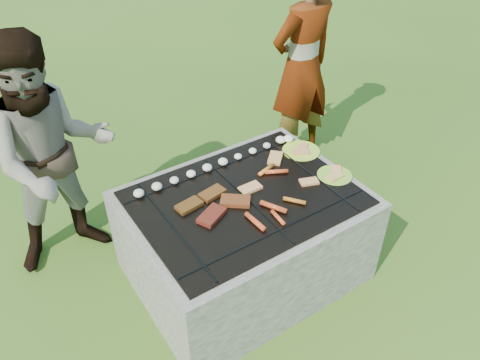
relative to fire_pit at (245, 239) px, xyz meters
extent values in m
plane|color=#234912|center=(0.00, 0.00, -0.28)|extent=(60.00, 60.00, 0.00)
cube|color=gray|center=(0.00, 0.41, 0.02)|extent=(1.30, 0.18, 0.60)
cube|color=#A79F94|center=(0.00, -0.41, 0.02)|extent=(1.30, 0.18, 0.60)
cube|color=#A6A094|center=(-0.56, 0.00, 0.02)|extent=(0.18, 0.64, 0.60)
cube|color=#A39B90|center=(0.56, 0.00, 0.02)|extent=(0.18, 0.64, 0.60)
cube|color=black|center=(0.00, 0.00, -0.04)|extent=(0.94, 0.64, 0.48)
sphere|color=#FF5914|center=(0.00, 0.00, 0.18)|extent=(0.10, 0.10, 0.10)
cube|color=black|center=(0.00, 0.00, 0.32)|extent=(1.20, 0.90, 0.01)
cylinder|color=black|center=(-0.45, 0.00, 0.33)|extent=(0.01, 0.88, 0.01)
cylinder|color=black|center=(0.00, 0.00, 0.33)|extent=(0.01, 0.88, 0.01)
cylinder|color=black|center=(0.45, 0.00, 0.33)|extent=(0.01, 0.88, 0.01)
cylinder|color=black|center=(0.00, -0.32, 0.33)|extent=(1.18, 0.01, 0.01)
cylinder|color=black|center=(0.00, 0.32, 0.33)|extent=(1.18, 0.01, 0.01)
ellipsoid|color=beige|center=(-0.49, 0.34, 0.35)|extent=(0.06, 0.06, 0.04)
ellipsoid|color=beige|center=(-0.38, 0.34, 0.35)|extent=(0.06, 0.06, 0.04)
ellipsoid|color=beige|center=(-0.27, 0.34, 0.35)|extent=(0.05, 0.05, 0.04)
ellipsoid|color=#F0E3CB|center=(-0.16, 0.34, 0.35)|extent=(0.06, 0.06, 0.04)
ellipsoid|color=beige|center=(-0.05, 0.34, 0.35)|extent=(0.06, 0.06, 0.04)
ellipsoid|color=#F0E3CB|center=(0.06, 0.34, 0.35)|extent=(0.06, 0.06, 0.04)
ellipsoid|color=white|center=(0.18, 0.34, 0.35)|extent=(0.05, 0.05, 0.03)
ellipsoid|color=white|center=(0.29, 0.34, 0.35)|extent=(0.05, 0.05, 0.03)
ellipsoid|color=beige|center=(0.40, 0.34, 0.35)|extent=(0.05, 0.05, 0.04)
ellipsoid|color=white|center=(0.51, 0.34, 0.35)|extent=(0.06, 0.06, 0.04)
ellipsoid|color=white|center=(0.56, 0.32, 0.35)|extent=(0.06, 0.06, 0.04)
cube|color=brown|center=(-0.30, 0.10, 0.34)|extent=(0.15, 0.10, 0.02)
cube|color=brown|center=(-0.14, 0.12, 0.34)|extent=(0.16, 0.11, 0.02)
cube|color=maroon|center=(-0.24, -0.04, 0.34)|extent=(0.19, 0.15, 0.02)
cube|color=#A1481D|center=(-0.07, -0.01, 0.34)|extent=(0.19, 0.17, 0.02)
cylinder|color=orange|center=(0.24, 0.13, 0.34)|extent=(0.13, 0.06, 0.02)
cylinder|color=#E54925|center=(0.28, 0.08, 0.34)|extent=(0.13, 0.09, 0.03)
cylinder|color=#DE5324|center=(0.07, -0.17, 0.34)|extent=(0.10, 0.15, 0.03)
cylinder|color=#B96D1E|center=(0.20, -0.19, 0.34)|extent=(0.10, 0.12, 0.02)
cylinder|color=#DE4424|center=(-0.08, -0.21, 0.34)|extent=(0.04, 0.15, 0.03)
cylinder|color=orange|center=(0.04, -0.25, 0.34)|extent=(0.03, 0.12, 0.02)
cube|color=#F1C97B|center=(0.07, 0.04, 0.34)|extent=(0.13, 0.07, 0.02)
cube|color=#DFC672|center=(0.39, -0.10, 0.34)|extent=(0.12, 0.10, 0.01)
cube|color=tan|center=(0.37, 0.20, 0.34)|extent=(0.15, 0.15, 0.02)
cylinder|color=#E0EB38|center=(0.56, 0.19, 0.33)|extent=(0.31, 0.31, 0.02)
cube|color=tan|center=(0.54, 0.17, 0.34)|extent=(0.12, 0.10, 0.02)
cube|color=tan|center=(0.59, 0.21, 0.34)|extent=(0.10, 0.09, 0.01)
cylinder|color=gold|center=(0.56, -0.13, 0.32)|extent=(0.22, 0.22, 0.01)
cube|color=#CEBD69|center=(0.54, -0.15, 0.34)|extent=(0.10, 0.06, 0.02)
cube|color=#F9B67F|center=(0.59, -0.11, 0.34)|extent=(0.10, 0.11, 0.02)
imported|color=#A39888|center=(1.11, 0.87, 0.52)|extent=(0.61, 0.42, 1.60)
imported|color=gray|center=(-0.81, 0.77, 0.46)|extent=(0.75, 0.59, 1.49)
camera|label=1|loc=(-1.15, -1.67, 2.00)|focal=35.00mm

